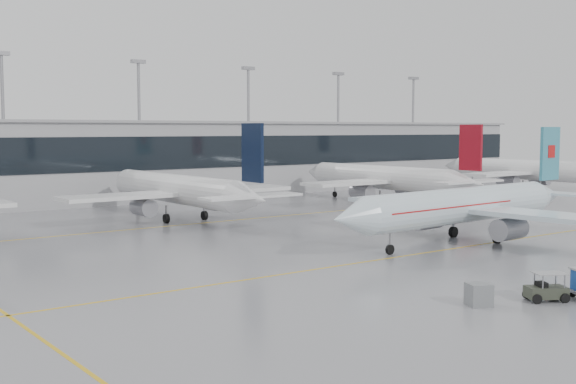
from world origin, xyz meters
TOP-DOWN VIEW (x-y plane):
  - ground at (0.00, 0.00)m, footprint 320.00×320.00m
  - taxi_line_main at (0.00, 0.00)m, footprint 120.00×0.25m
  - taxi_line_north at (0.00, 30.00)m, footprint 120.00×0.25m
  - terminal at (0.00, 62.00)m, footprint 180.00×15.00m
  - terminal_glass at (0.00, 54.45)m, footprint 180.00×0.20m
  - terminal_roof at (0.00, 62.00)m, footprint 182.00×16.00m
  - light_masts at (0.00, 68.00)m, footprint 156.40×1.00m
  - air_canada_jet at (14.75, 2.00)m, footprint 36.24×28.96m
  - parked_jet_c at (-0.00, 33.69)m, footprint 29.64×36.96m
  - parked_jet_d at (35.00, 33.69)m, footprint 29.64×36.96m
  - parked_jet_e at (70.00, 33.69)m, footprint 29.64×36.96m
  - baggage_tug at (-1.05, -17.18)m, footprint 3.72×2.63m
  - gse_unit at (-5.56, -15.37)m, footprint 1.84×1.79m

SIDE VIEW (x-z plane):
  - ground at x=0.00m, z-range 0.00..0.00m
  - taxi_line_main at x=0.00m, z-range 0.00..0.01m
  - taxi_line_north at x=0.00m, z-range 0.00..0.01m
  - baggage_tug at x=-1.05m, z-range -0.27..1.57m
  - gse_unit at x=-5.56m, z-range 0.00..1.42m
  - air_canada_jet at x=14.75m, z-range -2.08..9.27m
  - parked_jet_c at x=0.00m, z-range -2.15..9.57m
  - parked_jet_d at x=35.00m, z-range -2.15..9.57m
  - parked_jet_e at x=70.00m, z-range -2.15..9.57m
  - terminal at x=0.00m, z-range 0.00..12.00m
  - terminal_glass at x=0.00m, z-range 5.00..10.00m
  - terminal_roof at x=0.00m, z-range 12.00..12.40m
  - light_masts at x=0.00m, z-range 2.04..24.64m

